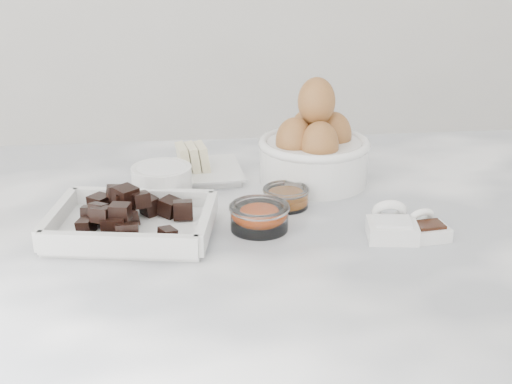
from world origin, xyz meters
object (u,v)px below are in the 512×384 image
chocolate_dish (131,218)px  salt_spoon (391,225)px  butter_plate (199,167)px  honey_bowl (286,197)px  sugar_ramekin (162,182)px  egg_bowl (314,149)px  vanilla_spoon (427,228)px  zest_bowl (259,216)px

chocolate_dish → salt_spoon: (0.33, -0.04, -0.01)m
butter_plate → salt_spoon: butter_plate is taller
honey_bowl → salt_spoon: salt_spoon is taller
sugar_ramekin → salt_spoon: (0.29, -0.15, -0.01)m
egg_bowl → vanilla_spoon: bearing=-62.9°
sugar_ramekin → egg_bowl: egg_bowl is taller
chocolate_dish → zest_bowl: size_ratio=2.87×
honey_bowl → zest_bowl: (-0.05, -0.07, 0.00)m
butter_plate → salt_spoon: (0.24, -0.25, -0.00)m
chocolate_dish → butter_plate: size_ratio=1.71×
honey_bowl → butter_plate: bearing=131.5°
butter_plate → egg_bowl: egg_bowl is taller
egg_bowl → vanilla_spoon: egg_bowl is taller
salt_spoon → egg_bowl: bearing=107.3°
egg_bowl → salt_spoon: bearing=-72.7°
butter_plate → zest_bowl: (0.07, -0.21, 0.00)m
sugar_ramekin → salt_spoon: 0.33m
egg_bowl → vanilla_spoon: size_ratio=2.72×
butter_plate → zest_bowl: size_ratio=1.68×
butter_plate → sugar_ramekin: bearing=-121.3°
butter_plate → salt_spoon: bearing=-45.8°
chocolate_dish → sugar_ramekin: (0.04, 0.11, 0.01)m
sugar_ramekin → vanilla_spoon: (0.34, -0.16, -0.02)m
egg_bowl → sugar_ramekin: bearing=-167.0°
zest_bowl → salt_spoon: bearing=-13.5°
egg_bowl → vanilla_spoon: (0.11, -0.21, -0.04)m
chocolate_dish → honey_bowl: size_ratio=3.46×
sugar_ramekin → zest_bowl: sugar_ramekin is taller
chocolate_dish → vanilla_spoon: bearing=-7.2°
chocolate_dish → vanilla_spoon: size_ratio=3.68×
butter_plate → zest_bowl: 0.22m
honey_bowl → zest_bowl: bearing=-122.4°
butter_plate → salt_spoon: size_ratio=1.64×
chocolate_dish → honey_bowl: chocolate_dish is taller
vanilla_spoon → salt_spoon: 0.05m
egg_bowl → salt_spoon: 0.22m
chocolate_dish → zest_bowl: bearing=-0.3°
honey_bowl → sugar_ramekin: bearing=166.7°
egg_bowl → honey_bowl: bearing=-120.9°
salt_spoon → vanilla_spoon: bearing=-8.3°
egg_bowl → butter_plate: bearing=167.3°
sugar_ramekin → butter_plate: bearing=58.7°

